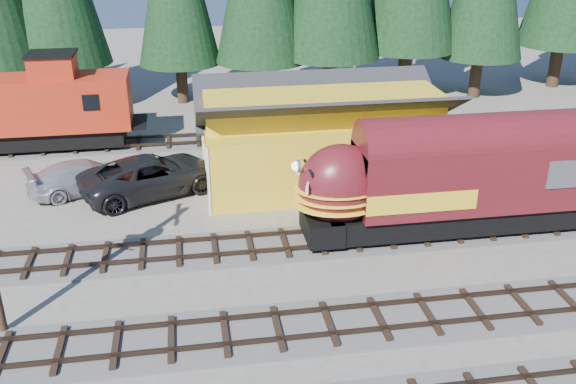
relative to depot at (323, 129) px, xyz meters
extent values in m
plane|color=#6B665B|center=(0.00, -10.50, -2.96)|extent=(120.00, 120.00, 0.00)
cube|color=#4C4947|center=(10.00, -6.50, -2.92)|extent=(68.00, 3.20, 0.08)
cube|color=#38281E|center=(10.00, -7.22, -2.71)|extent=(68.00, 0.08, 0.16)
cube|color=#38281E|center=(10.00, -5.78, -2.71)|extent=(68.00, 0.08, 0.16)
cube|color=#4C4947|center=(-10.00, 7.50, -2.92)|extent=(32.00, 3.20, 0.08)
cube|color=#38281E|center=(-10.00, 6.78, -2.71)|extent=(32.00, 0.08, 0.16)
cube|color=#38281E|center=(-10.00, 8.22, -2.71)|extent=(32.00, 0.08, 0.16)
cube|color=gold|center=(0.00, 0.00, -1.26)|extent=(12.00, 6.00, 3.40)
cube|color=yellow|center=(0.00, 0.00, 1.16)|extent=(11.88, 3.30, 1.44)
cube|color=white|center=(-6.04, -1.00, -0.76)|extent=(0.06, 2.40, 0.60)
cube|color=black|center=(5.50, -6.50, -2.11)|extent=(13.46, 2.41, 1.04)
cube|color=#58141A|center=(6.26, -6.50, -0.18)|extent=(12.28, 2.83, 2.83)
ellipsoid|color=#58141A|center=(-0.64, -6.50, -0.27)|extent=(3.59, 2.78, 3.49)
cube|color=#38383A|center=(9.75, -6.50, 0.15)|extent=(3.78, 2.89, 1.23)
sphere|color=white|center=(-2.51, -6.50, 0.67)|extent=(0.42, 0.42, 0.42)
cube|color=black|center=(-15.17, 7.50, -2.12)|extent=(9.25, 2.38, 1.03)
cube|color=red|center=(-15.17, 7.50, -0.06)|extent=(10.27, 2.98, 3.08)
cube|color=red|center=(-14.14, 7.50, 2.09)|extent=(2.47, 2.26, 1.23)
imported|color=black|center=(-8.71, -0.01, -1.97)|extent=(7.83, 5.75, 1.98)
imported|color=#A7AAAF|center=(-12.10, 0.82, -2.15)|extent=(6.08, 4.25, 1.63)
camera|label=1|loc=(-6.79, -30.43, 10.38)|focal=40.00mm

